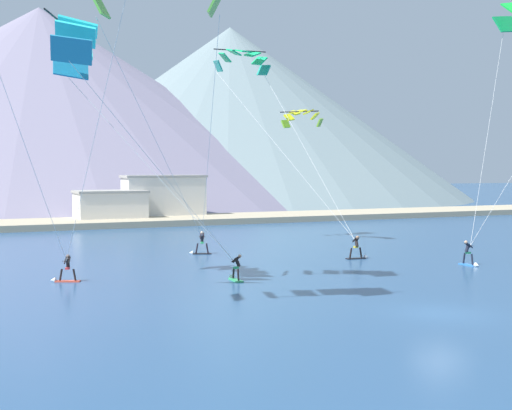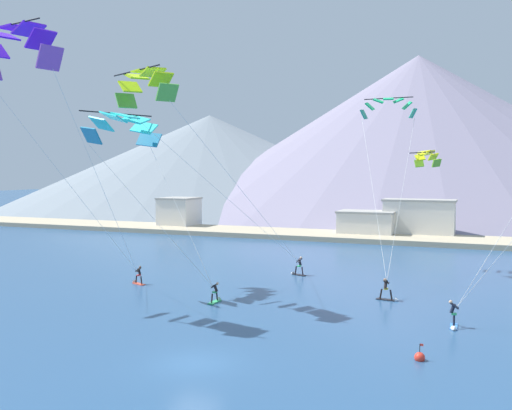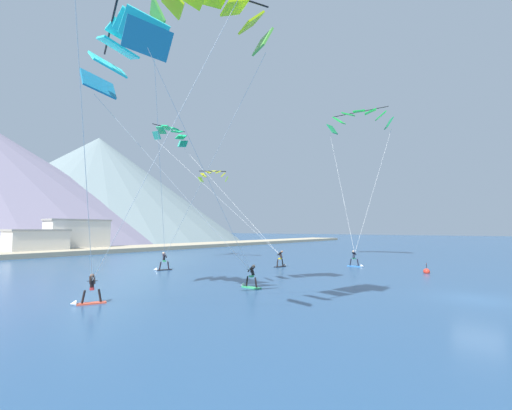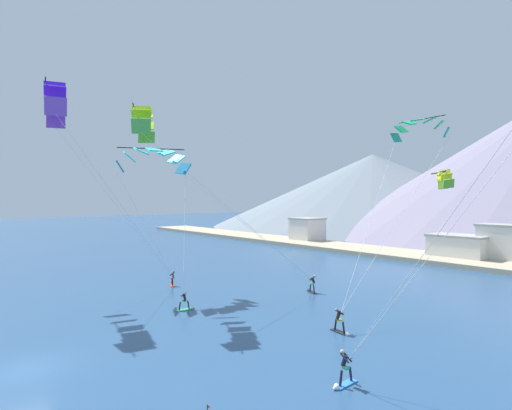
% 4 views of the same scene
% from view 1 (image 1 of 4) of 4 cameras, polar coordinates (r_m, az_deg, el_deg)
% --- Properties ---
extents(ground_plane, '(400.00, 400.00, 0.00)m').
position_cam_1_polar(ground_plane, '(34.02, 14.50, -8.39)').
color(ground_plane, navy).
extents(kitesurfer_near_lead, '(0.60, 1.75, 1.63)m').
position_cam_1_polar(kitesurfer_near_lead, '(42.30, -1.69, -5.44)').
color(kitesurfer_near_lead, '#33B266').
rests_on(kitesurfer_near_lead, ground).
extents(kitesurfer_near_trail, '(0.62, 1.75, 1.78)m').
position_cam_1_polar(kitesurfer_near_trail, '(50.50, 16.74, -4.06)').
color(kitesurfer_near_trail, '#337FDB').
rests_on(kitesurfer_near_trail, ground).
extents(kitesurfer_mid_center, '(1.75, 1.06, 1.66)m').
position_cam_1_polar(kitesurfer_mid_center, '(43.18, -15.12, -5.35)').
color(kitesurfer_mid_center, '#E54C33').
rests_on(kitesurfer_mid_center, ground).
extents(kitesurfer_far_left, '(1.78, 0.71, 1.80)m').
position_cam_1_polar(kitesurfer_far_left, '(52.43, 8.20, -3.67)').
color(kitesurfer_far_left, black).
rests_on(kitesurfer_far_left, ground).
extents(kitesurfer_far_right, '(1.77, 0.99, 1.81)m').
position_cam_1_polar(kitesurfer_far_right, '(54.92, -4.54, -3.33)').
color(kitesurfer_far_right, black).
rests_on(kitesurfer_far_right, ground).
extents(parafoil_kite_near_lead, '(10.77, 7.65, 13.38)m').
position_cam_1_polar(parafoil_kite_near_lead, '(41.07, -14.26, 12.49)').
color(parafoil_kite_near_lead, teal).
extents(parafoil_kite_far_left, '(5.59, 16.35, 15.88)m').
position_cam_1_polar(parafoil_kite_far_left, '(65.06, -1.03, 11.51)').
color(parafoil_kite_far_left, teal).
extents(parafoil_kite_distant_high_outer, '(3.13, 3.74, 1.62)m').
position_cam_1_polar(parafoil_kite_distant_high_outer, '(63.13, 3.67, 7.10)').
color(parafoil_kite_distant_high_outer, '#7BBB2C').
extents(shoreline_strip, '(180.00, 10.00, 0.70)m').
position_cam_1_polar(shoreline_strip, '(83.98, -9.55, -1.30)').
color(shoreline_strip, tan).
rests_on(shoreline_strip, ground).
extents(shore_building_promenade_mid, '(8.21, 5.50, 3.91)m').
position_cam_1_polar(shore_building_promenade_mid, '(85.75, -11.59, -0.14)').
color(shore_building_promenade_mid, silver).
rests_on(shore_building_promenade_mid, ground).
extents(shore_building_quay_east, '(10.23, 4.41, 5.65)m').
position_cam_1_polar(shore_building_quay_east, '(89.49, -7.40, 0.58)').
color(shore_building_quay_east, silver).
rests_on(shore_building_quay_east, ground).
extents(mountain_peak_west_ridge, '(120.80, 120.80, 37.71)m').
position_cam_1_polar(mountain_peak_west_ridge, '(147.19, -16.88, 7.69)').
color(mountain_peak_west_ridge, gray).
rests_on(mountain_peak_west_ridge, ground).
extents(mountain_peak_central_summit, '(100.27, 100.27, 36.16)m').
position_cam_1_polar(mountain_peak_central_summit, '(152.78, -2.07, 7.36)').
color(mountain_peak_central_summit, slate).
rests_on(mountain_peak_central_summit, ground).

